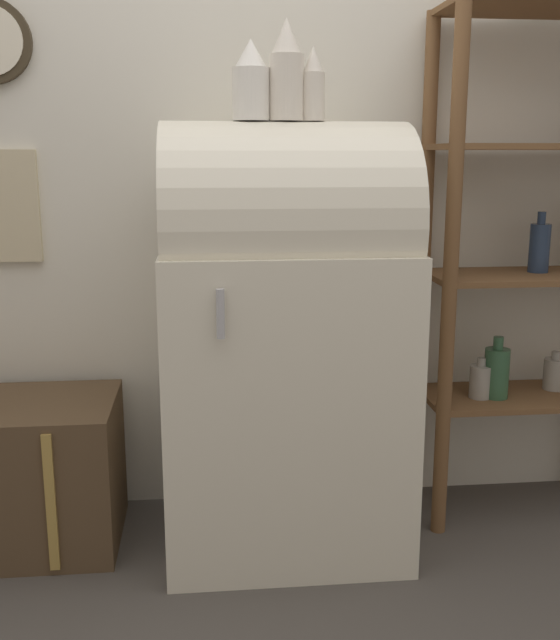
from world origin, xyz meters
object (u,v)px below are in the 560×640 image
vase_left (251,83)px  vase_right (313,86)px  vase_center (286,73)px  refrigerator (284,335)px

vase_left → vase_right: vase_left is taller
vase_center → vase_right: bearing=0.7°
vase_left → vase_center: bearing=-0.8°
refrigerator → vase_center: bearing=-56.0°
refrigerator → vase_right: size_ratio=6.33×
vase_left → vase_center: 0.11m
vase_left → vase_right: size_ratio=1.08×
vase_left → vase_center: (0.11, -0.00, 0.03)m
refrigerator → vase_right: 0.78m
vase_center → vase_left: bearing=179.2°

